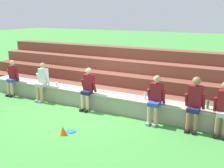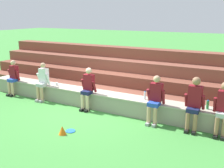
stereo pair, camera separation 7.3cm
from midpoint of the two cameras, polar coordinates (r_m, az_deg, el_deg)
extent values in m
plane|color=#428E3D|center=(8.95, -5.00, -5.50)|extent=(80.00, 80.00, 0.00)
cube|color=gray|center=(9.10, -4.02, -3.30)|extent=(9.21, 0.60, 0.55)
cube|color=#ABA28E|center=(9.02, -4.05, -1.72)|extent=(9.25, 0.64, 0.04)
cube|color=brown|center=(9.89, -1.13, -2.13)|extent=(12.51, 0.64, 0.44)
cube|color=brown|center=(10.36, 0.57, -0.06)|extent=(12.51, 0.64, 0.87)
cube|color=brown|center=(10.86, 2.12, 1.81)|extent=(12.51, 0.64, 1.31)
cube|color=brown|center=(11.38, 3.54, 3.52)|extent=(12.51, 0.64, 1.75)
cylinder|color=#DBAD89|center=(11.08, -21.63, -1.01)|extent=(0.11, 0.11, 0.55)
cylinder|color=#DBAD89|center=(10.95, -21.03, -1.13)|extent=(0.11, 0.11, 0.55)
cube|color=black|center=(11.12, -21.67, -2.23)|extent=(0.10, 0.22, 0.08)
cube|color=black|center=(10.99, -21.08, -2.37)|extent=(0.10, 0.22, 0.08)
cube|color=#2347B2|center=(11.01, -21.02, 0.74)|extent=(0.29, 0.31, 0.12)
cube|color=maroon|center=(11.02, -20.72, 2.40)|extent=(0.32, 0.20, 0.50)
sphere|color=#DBAD89|center=(10.95, -20.90, 4.29)|extent=(0.20, 0.20, 0.20)
cylinder|color=maroon|center=(11.18, -21.46, 1.92)|extent=(0.08, 0.20, 0.42)
cylinder|color=maroon|center=(10.87, -20.01, 1.71)|extent=(0.08, 0.19, 0.43)
cylinder|color=tan|center=(10.02, -15.97, -2.13)|extent=(0.11, 0.11, 0.55)
cylinder|color=tan|center=(9.90, -15.21, -2.28)|extent=(0.11, 0.11, 0.55)
cube|color=#99999E|center=(10.07, -16.03, -3.48)|extent=(0.10, 0.22, 0.08)
cube|color=#99999E|center=(9.95, -15.28, -3.64)|extent=(0.10, 0.22, 0.08)
cube|color=#B2B2B7|center=(9.95, -15.28, -0.21)|extent=(0.30, 0.29, 0.12)
cube|color=white|center=(9.98, -14.82, 1.76)|extent=(0.33, 0.20, 0.53)
sphere|color=tan|center=(9.91, -14.96, 3.90)|extent=(0.19, 0.19, 0.19)
cylinder|color=white|center=(10.14, -15.74, 1.20)|extent=(0.08, 0.22, 0.42)
cylinder|color=white|center=(9.85, -13.93, 0.93)|extent=(0.08, 0.20, 0.43)
cylinder|color=beige|center=(8.80, -6.61, -4.01)|extent=(0.11, 0.11, 0.55)
cylinder|color=beige|center=(8.70, -5.60, -4.21)|extent=(0.11, 0.11, 0.55)
cube|color=black|center=(8.84, -6.71, -5.54)|extent=(0.10, 0.22, 0.08)
cube|color=black|center=(8.75, -5.71, -5.75)|extent=(0.10, 0.22, 0.08)
cube|color=#191E47|center=(8.74, -5.72, -1.83)|extent=(0.30, 0.30, 0.12)
cube|color=maroon|center=(8.77, -5.24, 0.40)|extent=(0.34, 0.20, 0.52)
sphere|color=beige|center=(8.69, -5.30, 2.84)|extent=(0.20, 0.20, 0.20)
cylinder|color=maroon|center=(8.91, -6.47, -0.20)|extent=(0.08, 0.19, 0.43)
cylinder|color=maroon|center=(8.67, -4.09, -0.55)|extent=(0.08, 0.23, 0.42)
cylinder|color=tan|center=(7.73, 7.73, -6.77)|extent=(0.11, 0.11, 0.55)
cylinder|color=tan|center=(7.67, 9.09, -7.00)|extent=(0.11, 0.11, 0.55)
cube|color=#99999E|center=(7.78, 7.57, -8.49)|extent=(0.10, 0.22, 0.08)
cube|color=#99999E|center=(7.73, 8.92, -8.73)|extent=(0.10, 0.22, 0.08)
cube|color=#2347B2|center=(7.71, 8.88, -4.23)|extent=(0.31, 0.36, 0.12)
cube|color=maroon|center=(7.76, 9.35, -1.69)|extent=(0.35, 0.20, 0.52)
sphere|color=tan|center=(7.66, 9.47, 1.08)|extent=(0.21, 0.21, 0.21)
cylinder|color=maroon|center=(7.84, 7.71, -2.33)|extent=(0.08, 0.24, 0.42)
cylinder|color=maroon|center=(7.71, 10.84, -2.78)|extent=(0.08, 0.17, 0.43)
cylinder|color=#996B4C|center=(7.49, 15.79, -7.93)|extent=(0.11, 0.11, 0.55)
cylinder|color=#996B4C|center=(7.46, 17.28, -8.15)|extent=(0.11, 0.11, 0.55)
cube|color=black|center=(7.55, 15.60, -9.70)|extent=(0.10, 0.22, 0.08)
cube|color=black|center=(7.52, 17.08, -9.93)|extent=(0.10, 0.22, 0.08)
cube|color=#191E47|center=(7.48, 16.92, -5.35)|extent=(0.32, 0.31, 0.12)
cube|color=maroon|center=(7.49, 17.32, -2.52)|extent=(0.36, 0.20, 0.59)
sphere|color=#996B4C|center=(7.38, 17.58, 0.64)|extent=(0.22, 0.22, 0.22)
cylinder|color=maroon|center=(7.55, 15.51, -3.30)|extent=(0.08, 0.24, 0.42)
cylinder|color=maroon|center=(7.47, 18.94, -3.76)|extent=(0.08, 0.19, 0.43)
cylinder|color=#996B4C|center=(7.42, 21.45, -8.66)|extent=(0.11, 0.11, 0.55)
cylinder|color=#996B4C|center=(7.41, 22.80, -8.84)|extent=(0.11, 0.11, 0.55)
cube|color=black|center=(7.48, 21.24, -10.44)|extent=(0.10, 0.22, 0.08)
cube|color=black|center=(7.47, 22.59, -10.62)|extent=(0.10, 0.22, 0.08)
cube|color=#B2B2B7|center=(7.40, 22.48, -6.06)|extent=(0.29, 0.29, 0.12)
cube|color=maroon|center=(7.42, 22.84, -3.37)|extent=(0.32, 0.20, 0.55)
cylinder|color=maroon|center=(7.45, 21.13, -4.11)|extent=(0.08, 0.19, 0.43)
cylinder|color=green|center=(7.79, 19.73, -4.23)|extent=(0.08, 0.08, 0.24)
cylinder|color=blue|center=(7.75, 19.82, -3.32)|extent=(0.05, 0.05, 0.02)
cylinder|color=silver|center=(8.20, 6.89, -2.48)|extent=(0.06, 0.06, 0.24)
cylinder|color=blue|center=(8.16, 6.92, -1.60)|extent=(0.04, 0.04, 0.02)
cylinder|color=white|center=(9.89, -12.12, -0.04)|extent=(0.08, 0.08, 0.12)
cylinder|color=blue|center=(7.42, -9.14, -10.03)|extent=(0.26, 0.26, 0.02)
cone|color=orange|center=(7.24, -10.86, -9.82)|extent=(0.21, 0.21, 0.24)
camera|label=1|loc=(0.04, -90.24, -0.06)|focal=42.30mm
camera|label=2|loc=(0.04, 89.76, 0.06)|focal=42.30mm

